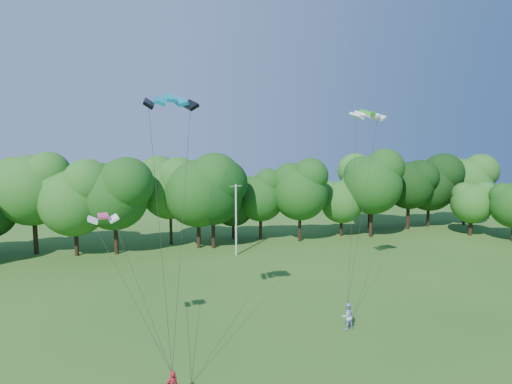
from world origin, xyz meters
name	(u,v)px	position (x,y,z in m)	size (l,w,h in m)	color
utility_pole	(236,219)	(5.58, 30.28, 4.40)	(1.63, 0.70, 8.58)	beige
kite_flyer_right	(347,316)	(7.84, 8.82, 0.97)	(0.94, 0.73, 1.93)	#A6B9E7
kite_teal	(170,98)	(-4.17, 9.40, 15.81)	(3.15, 1.56, 0.64)	#0584A7
kite_green	(367,112)	(13.24, 15.19, 15.93)	(3.30, 1.98, 0.58)	green
kite_pink	(103,216)	(-8.17, 10.01, 8.88)	(1.83, 1.08, 0.27)	#D83C73
tree_back_center	(213,190)	(3.71, 34.56, 7.57)	(8.33, 8.33, 12.12)	black
tree_back_east	(370,176)	(30.42, 39.57, 8.30)	(9.14, 9.14, 13.29)	#362615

